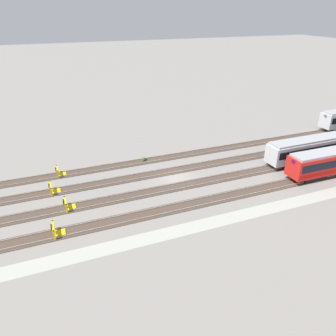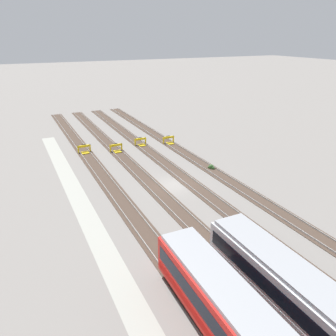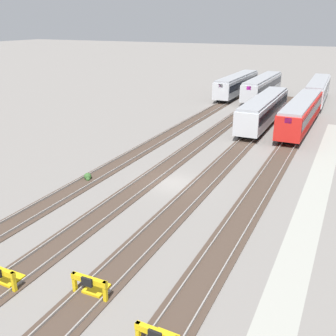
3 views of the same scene
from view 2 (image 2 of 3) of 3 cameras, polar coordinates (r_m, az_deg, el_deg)
The scene contains 12 objects.
ground_plane at distance 39.48m, azimuth 0.76°, elevation -3.01°, with size 400.00×400.00×0.00m, color gray.
service_walkway at distance 36.41m, azimuth -14.89°, elevation -6.12°, with size 54.00×2.00×0.01m, color #9E9E93.
rail_track_nearest at distance 37.20m, azimuth -8.72°, elevation -4.88°, with size 90.00×2.23×0.21m.
rail_track_near_inner at distance 38.59m, azimuth -2.27°, elevation -3.58°, with size 90.00×2.24×0.21m.
rail_track_middle at distance 40.45m, azimuth 3.65°, elevation -2.34°, with size 90.00×2.24×0.21m.
rail_track_far_inner at distance 42.72m, azimuth 8.98°, elevation -1.20°, with size 90.00×2.23×0.21m.
subway_car_front_row_centre at distance 22.25m, azimuth 24.36°, elevation -21.89°, with size 18.00×2.87×3.70m.
bumper_stop_nearest_track at distance 51.69m, azimuth -14.32°, elevation 3.11°, with size 1.36×2.01×1.22m.
bumper_stop_near_inner_track at distance 51.20m, azimuth -8.94°, elevation 3.36°, with size 1.36×2.01×1.22m.
bumper_stop_middle_track at distance 53.77m, azimuth -4.74°, elevation 4.48°, with size 1.35×2.00×1.22m.
bumper_stop_far_inner_track at distance 54.49m, azimuth 0.19°, elevation 4.80°, with size 1.34×2.00×1.22m.
weed_clump at distance 44.55m, azimuth 7.55°, elevation 0.16°, with size 0.92×0.70×0.64m.
Camera 2 is at (31.87, -16.13, 16.83)m, focal length 35.00 mm.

